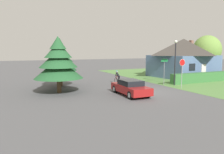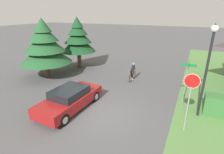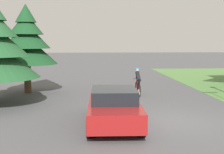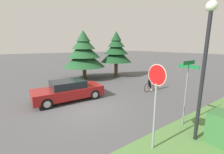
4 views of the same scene
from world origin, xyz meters
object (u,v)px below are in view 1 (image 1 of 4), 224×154
Objects in this scene: cottage_house at (183,57)px; conifer_tall_far at (60,58)px; cyclist at (118,78)px; conifer_tall_near at (58,62)px; stop_sign at (182,68)px; street_lamp at (175,55)px; street_name_sign at (164,67)px; deciduous_tree_right at (207,50)px; sedan_left_lane at (131,88)px.

cottage_house is 1.85× the size of conifer_tall_far.
cottage_house is at bearing -80.08° from cyclist.
conifer_tall_near is 1.00× the size of conifer_tall_far.
cottage_house reaches higher than stop_sign.
street_lamp is 1.72× the size of street_name_sign.
conifer_tall_near is at bearing -165.92° from deciduous_tree_right.
conifer_tall_near is at bearing 107.25° from cyclist.
conifer_tall_near reaches higher than street_name_sign.
stop_sign is 2.44m from street_name_sign.
sedan_left_lane is 6.30m from cyclist.
deciduous_tree_right reaches higher than street_name_sign.
deciduous_tree_right is (13.83, 9.32, 1.81)m from stop_sign.
sedan_left_lane is at bearing -34.37° from conifer_tall_near.
cyclist is 0.58× the size of stop_sign.
street_lamp is at bearing -125.97° from cyclist.
conifer_tall_near is 26.33m from deciduous_tree_right.
sedan_left_lane is at bearing -153.52° from deciduous_tree_right.
cottage_house reaches higher than cyclist.
street_lamp is at bearing -108.83° from stop_sign.
sedan_left_lane is at bearing -58.36° from conifer_tall_far.
sedan_left_lane is at bearing 6.76° from stop_sign.
conifer_tall_near is 3.69m from conifer_tall_far.
sedan_left_lane is at bearing 162.19° from cyclist.
conifer_tall_far is (-6.25, 1.19, 2.26)m from cyclist.
conifer_tall_far is at bearing 78.04° from cyclist.
conifer_tall_near reaches higher than street_lamp.
stop_sign is 12.06m from conifer_tall_near.
cottage_house is at bearing -165.56° from deciduous_tree_right.
street_name_sign is 0.46× the size of deciduous_tree_right.
cottage_house is 8.85m from street_lamp.
conifer_tall_far is (-4.45, 7.22, 2.34)m from sedan_left_lane.
deciduous_tree_right is (24.62, 2.83, 0.88)m from conifer_tall_far.
cyclist is at bearing -167.67° from deciduous_tree_right.
conifer_tall_near is at bearing 57.55° from sedan_left_lane.
cyclist is at bearing -49.22° from stop_sign.
cottage_house is at bearing -133.25° from stop_sign.
cottage_house is at bearing 41.68° from street_lamp.
deciduous_tree_right is at bearing 14.08° from conifer_tall_near.
street_lamp is 1.73m from street_name_sign.
conifer_tall_far is (-10.50, 4.07, 1.00)m from street_name_sign.
street_lamp reaches higher than cyclist.
street_name_sign is 11.31m from conifer_tall_far.
cottage_house is 1.89× the size of street_lamp.
deciduous_tree_right is (14.12, 6.90, 1.88)m from street_name_sign.
deciduous_tree_right reaches higher than stop_sign.
conifer_tall_far is at bearing -173.44° from deciduous_tree_right.
deciduous_tree_right is at bearing -78.88° from cyclist.
conifer_tall_near is (-18.88, -4.69, -0.07)m from cottage_house.
street_name_sign is at bearing -60.55° from sedan_left_lane.
cyclist is 6.77m from street_lamp.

